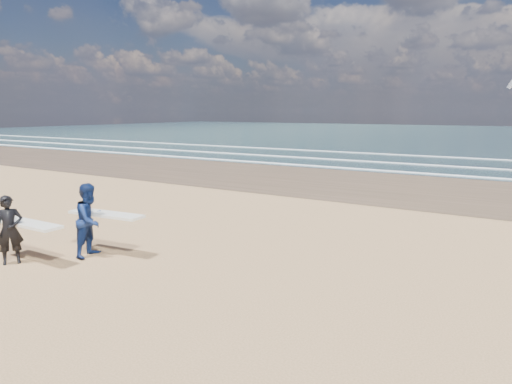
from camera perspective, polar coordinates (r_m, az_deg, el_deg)
The scene contains 2 objects.
surfer_near at distance 12.86m, azimuth -28.18°, elevation -4.08°, with size 2.20×1.00×1.73m.
surfer_far at distance 12.68m, azimuth -19.89°, elevation -3.25°, with size 2.24×1.26×1.93m.
Camera 1 is at (11.30, -5.65, 3.77)m, focal length 32.00 mm.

